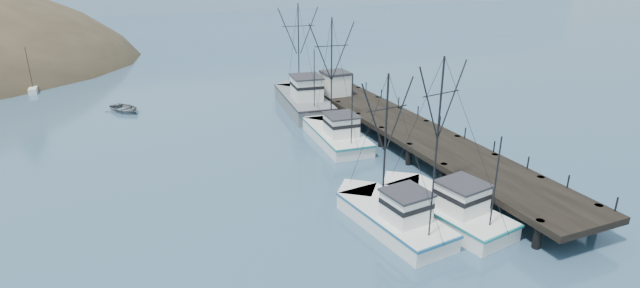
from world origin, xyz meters
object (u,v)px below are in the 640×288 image
(trawler_near, at_px, (443,206))
(pickup_truck, at_px, (331,81))
(trawler_mid, at_px, (391,215))
(trawler_far, at_px, (335,133))
(pier, at_px, (404,127))
(work_vessel, at_px, (302,99))
(pier_shed, at_px, (335,83))
(motorboat, at_px, (125,111))

(trawler_near, height_order, pickup_truck, trawler_near)
(trawler_mid, bearing_deg, trawler_far, 77.80)
(pier, relative_size, work_vessel, 2.85)
(pier, distance_m, trawler_mid, 17.00)
(pier_shed, xyz_separation_m, motorboat, (-23.66, 9.61, -3.42))
(trawler_near, height_order, pier_shed, trawler_near)
(trawler_mid, relative_size, motorboat, 2.23)
(trawler_mid, bearing_deg, pier_shed, 72.87)
(work_vessel, height_order, pickup_truck, work_vessel)
(trawler_mid, height_order, pier_shed, trawler_mid)
(pier, xyz_separation_m, pickup_truck, (-0.43, 16.70, 1.04))
(work_vessel, bearing_deg, trawler_far, -95.36)
(trawler_near, distance_m, trawler_far, 17.44)
(motorboat, bearing_deg, trawler_mid, -94.73)
(motorboat, bearing_deg, work_vessel, -47.90)
(pier, height_order, pier_shed, pier_shed)
(trawler_mid, bearing_deg, pickup_truck, 72.96)
(trawler_near, distance_m, pickup_truck, 31.34)
(trawler_mid, xyz_separation_m, pickup_truck, (9.37, 30.56, 1.92))
(trawler_mid, distance_m, trawler_far, 17.54)
(work_vessel, xyz_separation_m, motorboat, (-20.18, 7.49, -1.23))
(trawler_far, distance_m, pier_shed, 11.12)
(pier_shed, bearing_deg, pier, -83.45)
(trawler_mid, relative_size, work_vessel, 0.72)
(trawler_near, distance_m, trawler_mid, 4.16)
(trawler_mid, distance_m, pickup_truck, 32.02)
(trawler_mid, height_order, motorboat, trawler_mid)
(pier, distance_m, trawler_far, 6.97)
(motorboat, bearing_deg, trawler_far, -73.02)
(work_vessel, distance_m, pier_shed, 4.62)
(pier_shed, distance_m, motorboat, 25.76)
(pier, height_order, pickup_truck, pickup_truck)
(pier_shed, relative_size, pickup_truck, 0.61)
(pier_shed, distance_m, pickup_truck, 3.84)
(work_vessel, relative_size, motorboat, 3.10)
(trawler_mid, relative_size, trawler_far, 0.89)
(trawler_far, bearing_deg, motorboat, 134.51)
(trawler_far, relative_size, motorboat, 2.52)
(trawler_far, xyz_separation_m, pier_shed, (4.59, 9.79, 2.60))
(pier_shed, bearing_deg, trawler_near, -98.66)
(pickup_truck, xyz_separation_m, motorboat, (-24.73, 5.98, -2.73))
(pier, relative_size, pickup_truck, 8.34)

